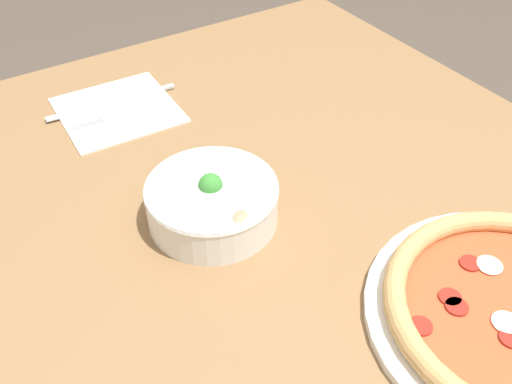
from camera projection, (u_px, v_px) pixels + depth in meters
dining_table at (327, 296)px, 0.78m from camera, size 1.33×0.97×0.73m
bowl at (212, 200)px, 0.75m from camera, size 0.18×0.18×0.07m
napkin at (118, 110)px, 0.97m from camera, size 0.19×0.19×0.00m
fork at (125, 115)px, 0.95m from camera, size 0.02×0.17×0.00m
knife at (118, 101)px, 0.99m from camera, size 0.03×0.23×0.01m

